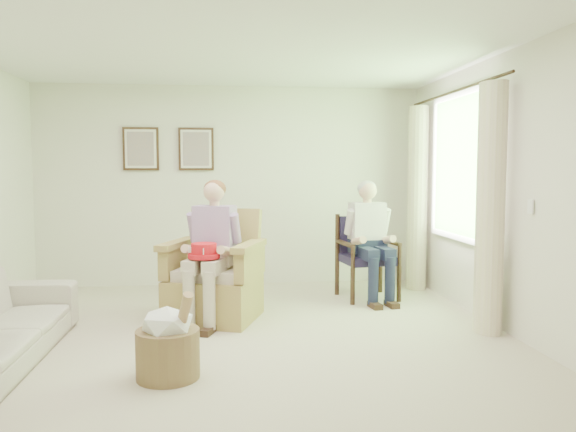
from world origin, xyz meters
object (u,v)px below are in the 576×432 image
object	(u,v)px
wood_armchair	(366,253)
person_wicker	(213,241)
wicker_armchair	(214,284)
person_dark	(369,232)
red_hat	(204,252)
hatbox	(168,343)

from	to	relation	value
wood_armchair	person_wicker	bearing A→B (deg)	-159.83
wicker_armchair	person_wicker	distance (m)	0.49
person_dark	red_hat	world-z (taller)	person_dark
wood_armchair	person_wicker	distance (m)	2.03
wicker_armchair	red_hat	world-z (taller)	wicker_armchair
wood_armchair	red_hat	size ratio (longest dim) A/B	3.14
wood_armchair	red_hat	world-z (taller)	wood_armchair
person_wicker	person_dark	xyz separation A→B (m)	(1.78, 0.79, -0.02)
wood_armchair	person_wicker	xyz separation A→B (m)	(-1.78, -0.94, 0.29)
wicker_armchair	person_dark	size ratio (longest dim) A/B	0.82
wicker_armchair	person_wicker	size ratio (longest dim) A/B	0.80
wicker_armchair	person_dark	world-z (taller)	person_dark
person_dark	red_hat	xyz separation A→B (m)	(-1.86, -0.97, -0.06)
person_dark	red_hat	distance (m)	2.10
red_hat	hatbox	world-z (taller)	red_hat
wood_armchair	hatbox	size ratio (longest dim) A/B	1.41
person_dark	hatbox	bearing A→B (deg)	-140.41
person_wicker	hatbox	bearing A→B (deg)	-82.41
wicker_armchair	person_dark	xyz separation A→B (m)	(1.78, 0.64, 0.44)
person_dark	hatbox	world-z (taller)	person_dark
person_wicker	hatbox	distance (m)	1.61
red_hat	hatbox	distance (m)	1.39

